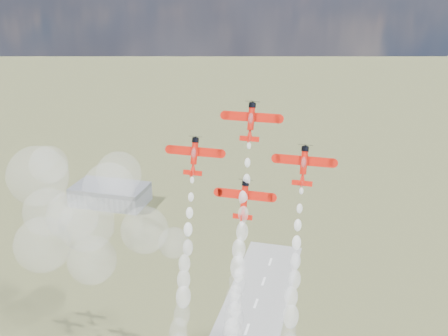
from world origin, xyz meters
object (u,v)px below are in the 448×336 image
plane_left (194,155)px  plane_slot (244,199)px  plane_lead (251,121)px  hangar (110,194)px  plane_right (304,165)px

plane_left → plane_slot: bearing=-13.3°
plane_lead → plane_left: plane_lead is taller
plane_left → plane_lead: bearing=13.3°
plane_lead → plane_slot: plane_lead is taller
hangar → plane_right: bearing=-50.8°
plane_left → plane_slot: (13.71, -3.25, -9.03)m
plane_left → plane_right: (27.43, 0.00, 0.00)m
plane_left → plane_slot: size_ratio=1.00×
hangar → plane_left: (120.33, -181.33, 99.44)m
plane_right → plane_slot: (-13.71, -3.25, -9.03)m
plane_left → plane_right: 27.43m
plane_left → plane_right: same height
plane_lead → plane_slot: 19.20m
plane_right → plane_lead: bearing=166.7°
plane_lead → plane_left: size_ratio=1.00×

